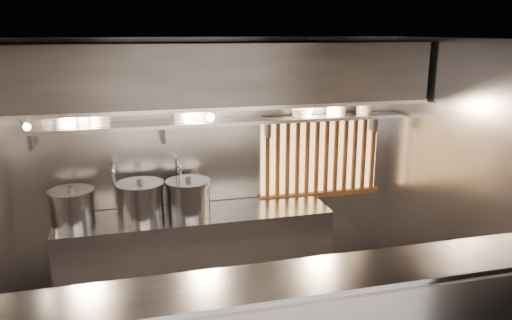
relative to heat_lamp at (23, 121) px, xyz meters
name	(u,v)px	position (x,y,z in m)	size (l,w,h in m)	color
ceiling	(245,39)	(1.90, -0.85, 0.73)	(4.50, 4.50, 0.00)	black
wall_back	(216,160)	(1.90, 0.65, -0.67)	(4.50, 4.50, 0.00)	gray
wall_right	(464,182)	(4.15, -0.85, -0.67)	(3.00, 3.00, 0.00)	gray
cooking_bench	(197,251)	(1.60, 0.28, -1.62)	(3.00, 0.70, 0.90)	#949499
bowl_shelf	(218,122)	(1.90, 0.47, -0.19)	(4.40, 0.34, 0.04)	#949499
exhaust_hood	(220,74)	(1.90, 0.25, 0.36)	(4.40, 0.81, 0.65)	#2D2D30
wood_screen	(321,156)	(3.20, 0.60, -0.69)	(1.56, 0.09, 1.04)	#FDBE71
faucet_left	(114,178)	(0.75, 0.52, -0.76)	(0.04, 0.30, 0.50)	silver
faucet_right	(179,174)	(1.45, 0.52, -0.76)	(0.04, 0.30, 0.50)	silver
heat_lamp	(23,121)	(0.00, 0.00, 0.00)	(0.25, 0.35, 0.20)	#949499
pendant_bulb	(210,117)	(1.80, 0.35, -0.11)	(0.09, 0.09, 0.19)	#2D2D30
stock_pot_left	(72,207)	(0.31, 0.31, -0.98)	(0.52, 0.52, 0.41)	#949499
stock_pot_mid	(189,197)	(1.53, 0.28, -0.97)	(0.62, 0.62, 0.43)	#949499
stock_pot_right	(141,200)	(1.01, 0.29, -0.97)	(0.64, 0.64, 0.44)	#949499
bowl_stack_0	(66,121)	(0.31, 0.47, -0.10)	(0.22, 0.22, 0.13)	white
bowl_stack_1	(100,120)	(0.65, 0.47, -0.10)	(0.20, 0.20, 0.13)	white
bowl_stack_2	(183,114)	(1.51, 0.47, -0.08)	(0.21, 0.21, 0.17)	white
bowl_stack_3	(302,113)	(2.89, 0.47, -0.12)	(0.24, 0.24, 0.09)	white
bowl_stack_4	(336,110)	(3.31, 0.47, -0.10)	(0.23, 0.23, 0.13)	white
bowl_stack_5	(364,107)	(3.68, 0.47, -0.08)	(0.20, 0.20, 0.17)	white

